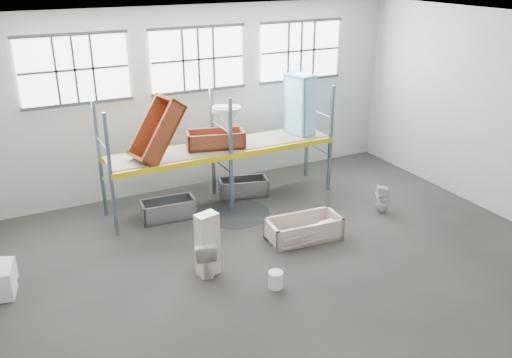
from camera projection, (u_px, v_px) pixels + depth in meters
floor at (287, 264)px, 11.61m from camera, size 12.00×10.00×0.10m
ceiling at (293, 21)px, 9.66m from camera, size 12.00×10.00×0.10m
wall_back at (198, 99)px, 14.80m from camera, size 12.00×0.10×5.00m
wall_front at (500, 280)px, 6.47m from camera, size 12.00×0.10×5.00m
wall_right at (502, 116)px, 13.16m from camera, size 0.10×10.00×5.00m
window_left at (74, 70)px, 12.96m from camera, size 2.60×0.04×1.60m
window_mid at (198, 59)px, 14.29m from camera, size 2.60×0.04×1.60m
window_right at (301, 51)px, 15.62m from camera, size 2.60×0.04×1.60m
rack_upright_la at (111, 177)px, 12.16m from camera, size 0.08×0.08×3.00m
rack_upright_lb at (100, 160)px, 13.15m from camera, size 0.08×0.08×3.00m
rack_upright_ma at (231, 156)px, 13.41m from camera, size 0.08×0.08×3.00m
rack_upright_mb at (213, 143)px, 14.40m from camera, size 0.08×0.08×3.00m
rack_upright_ra at (331, 139)px, 14.66m from camera, size 0.08×0.08×3.00m
rack_upright_rb at (307, 128)px, 15.65m from camera, size 0.08×0.08×3.00m
rack_beam_front at (231, 156)px, 13.41m from camera, size 6.00×0.10×0.14m
rack_beam_back at (213, 143)px, 14.40m from camera, size 6.00×0.10×0.14m
shelf_deck at (221, 146)px, 13.88m from camera, size 5.90×1.10×0.03m
wet_patch at (235, 213)px, 13.82m from camera, size 1.80×1.80×0.00m
bathtub_beige at (304, 228)px, 12.50m from camera, size 1.79×0.95×0.51m
cistern_spare at (327, 229)px, 12.42m from camera, size 0.40×0.20×0.37m
sink_in_tub at (295, 240)px, 12.18m from camera, size 0.59×0.59×0.16m
toilet_beige at (204, 255)px, 11.09m from camera, size 0.59×0.85×0.79m
cistern_tall at (207, 244)px, 10.92m from camera, size 0.50×0.39×1.38m
toilet_white at (383, 199)px, 13.74m from camera, size 0.45×0.45×0.74m
steel_tub_left at (168, 209)px, 13.47m from camera, size 1.38×0.73×0.49m
steel_tub_right at (243, 187)px, 14.79m from camera, size 1.44×0.95×0.48m
rust_tub_flat at (215, 139)px, 13.68m from camera, size 1.60×1.04×0.41m
rust_tub_tilted at (157, 130)px, 12.77m from camera, size 1.47×1.06×1.62m
sink_on_shelf at (227, 130)px, 13.48m from camera, size 0.88×0.79×0.65m
blue_tub_upright at (300, 105)px, 14.55m from camera, size 0.70×0.89×1.71m
bucket at (276, 280)px, 10.65m from camera, size 0.37×0.37×0.35m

